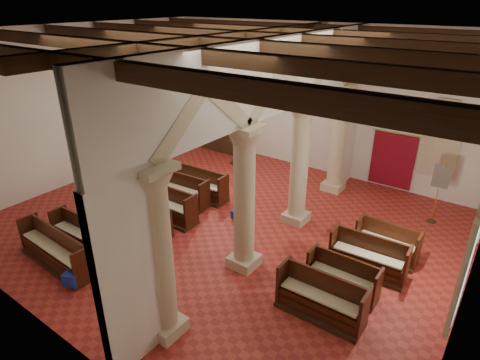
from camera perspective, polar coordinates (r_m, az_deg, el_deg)
name	(u,v)px	position (r m, az deg, el deg)	size (l,w,h in m)	color
floor	(226,223)	(13.39, -2.02, -6.19)	(14.00, 14.00, 0.00)	maroon
ceiling	(223,31)	(11.54, -2.49, 20.35)	(14.00, 14.00, 0.00)	black
wall_back	(314,100)	(17.08, 10.48, 11.17)	(14.00, 0.02, 6.00)	silver
wall_front	(31,219)	(8.65, -27.58, -4.91)	(14.00, 0.02, 6.00)	silver
wall_left	(84,104)	(17.20, -21.26, 10.02)	(0.02, 12.00, 6.00)	silver
ceiling_beams	(223,39)	(11.55, -2.47, 19.46)	(13.80, 11.80, 0.30)	#382411
arcade	(276,130)	(10.99, 5.20, 7.09)	(0.90, 11.90, 6.00)	tan
window_right_a	(468,267)	(8.86, 29.65, -10.76)	(0.03, 1.00, 2.20)	#327156
window_back	(441,142)	(15.86, 26.64, 4.90)	(1.00, 0.03, 2.20)	#327156
pipe_organ	(221,122)	(19.40, -2.66, 8.17)	(2.10, 0.85, 4.40)	#382411
lectern	(236,155)	(17.84, -0.59, 3.63)	(0.54, 0.56, 1.12)	#3B2512
dossal_curtain	(392,160)	(16.40, 20.86, 2.65)	(1.80, 0.07, 2.17)	maroon
processional_banner	(436,201)	(14.60, 26.07, -2.69)	(0.51, 0.65, 2.22)	#382411
hymnal_box_a	(71,279)	(11.41, -22.87, -12.85)	(0.36, 0.29, 0.36)	#16299B
hymnal_box_b	(146,224)	(13.17, -13.29, -6.13)	(0.34, 0.27, 0.34)	navy
hymnal_box_c	(236,215)	(13.35, -0.55, -5.02)	(0.30, 0.25, 0.30)	navy
tube_heater_a	(50,244)	(13.32, -25.39, -8.22)	(0.09, 0.09, 0.89)	white
tube_heater_b	(107,233)	(13.25, -18.44, -7.16)	(0.09, 0.09, 0.93)	silver
nave_pew_0	(56,254)	(12.43, -24.69, -9.51)	(2.89, 0.81, 1.05)	#382411
nave_pew_1	(91,243)	(12.55, -20.44, -8.42)	(3.07, 0.76, 1.02)	#382411
nave_pew_2	(114,222)	(13.41, -17.53, -5.69)	(2.72, 0.74, 1.04)	#382411
nave_pew_3	(138,217)	(13.53, -14.36, -5.15)	(2.82, 0.77, 0.95)	#382411
nave_pew_4	(160,206)	(13.90, -11.33, -3.70)	(2.88, 0.84, 1.12)	#382411
nave_pew_5	(175,192)	(14.83, -9.20, -1.70)	(2.79, 0.88, 1.08)	#382411
nave_pew_6	(189,185)	(15.29, -7.28, -0.71)	(3.30, 0.88, 1.10)	#382411
aisle_pew_0	(320,303)	(9.93, 11.36, -16.72)	(2.09, 0.76, 1.10)	#382411
aisle_pew_1	(342,281)	(10.72, 14.30, -13.77)	(1.81, 0.66, 0.98)	#382411
aisle_pew_2	(367,261)	(11.56, 17.67, -10.88)	(2.06, 0.82, 1.08)	#382411
aisle_pew_3	(386,247)	(12.32, 20.06, -8.90)	(1.75, 0.73, 1.05)	#382411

